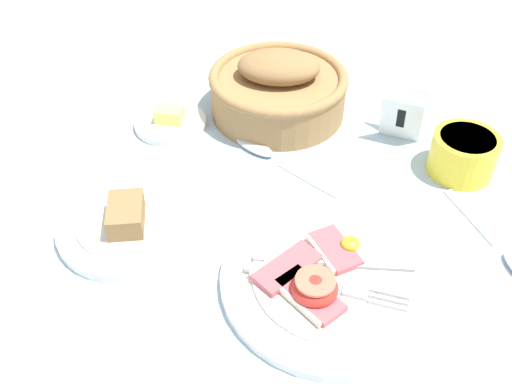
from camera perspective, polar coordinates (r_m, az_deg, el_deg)
name	(u,v)px	position (r m, az deg, el deg)	size (l,w,h in m)	color
ground_plane	(292,268)	(0.71, 3.46, -7.21)	(3.00, 3.00, 0.00)	#A3BCD1
breakfast_plate	(330,278)	(0.69, 7.10, -8.14)	(0.26, 0.26, 0.04)	silver
bread_plate	(128,223)	(0.77, -12.06, -2.95)	(0.18, 0.18, 0.05)	silver
sugar_cup	(464,153)	(0.87, 19.17, 3.51)	(0.09, 0.09, 0.06)	yellow
bread_basket	(278,88)	(0.94, 2.12, 9.82)	(0.21, 0.21, 0.10)	olive
butter_dish	(170,122)	(0.93, -8.17, 6.65)	(0.11, 0.11, 0.03)	silver
number_card	(402,116)	(0.91, 13.77, 7.09)	(0.06, 0.05, 0.07)	white
teaspoon_by_saucer	(268,154)	(0.86, 1.16, 3.61)	(0.19, 0.09, 0.01)	silver
teaspoon_near_cup	(510,256)	(0.78, 23.03, -5.66)	(0.14, 0.16, 0.01)	silver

